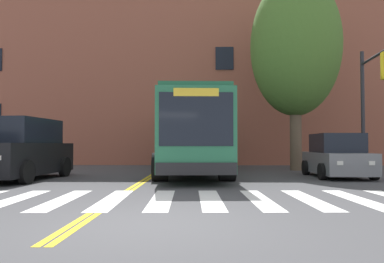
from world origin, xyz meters
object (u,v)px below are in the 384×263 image
at_px(car_black_near_lane, 22,151).
at_px(traffic_light_near_corner, 372,90).
at_px(car_red_behind_bus, 190,147).
at_px(city_bus, 191,134).
at_px(street_tree_curbside_large, 295,46).
at_px(car_grey_far_lane, 337,157).

relative_size(car_black_near_lane, traffic_light_near_corner, 0.90).
xyz_separation_m(car_red_behind_bus, traffic_light_near_corner, (7.64, -10.25, 2.41)).
xyz_separation_m(city_bus, car_black_near_lane, (-6.00, -3.01, -0.67)).
relative_size(car_red_behind_bus, street_tree_curbside_large, 0.49).
height_order(city_bus, car_grey_far_lane, city_bus).
relative_size(car_grey_far_lane, traffic_light_near_corner, 0.70).
relative_size(traffic_light_near_corner, street_tree_curbside_large, 0.55).
bearing_deg(city_bus, street_tree_curbside_large, 22.45).
distance_m(car_grey_far_lane, traffic_light_near_corner, 3.22).
height_order(car_grey_far_lane, traffic_light_near_corner, traffic_light_near_corner).
bearing_deg(car_grey_far_lane, traffic_light_near_corner, 19.89).
bearing_deg(car_black_near_lane, street_tree_curbside_large, 24.76).
xyz_separation_m(car_black_near_lane, car_red_behind_bus, (5.72, 12.12, 0.01)).
xyz_separation_m(city_bus, traffic_light_near_corner, (7.36, -1.14, 1.75)).
bearing_deg(traffic_light_near_corner, city_bus, 171.19).
bearing_deg(city_bus, car_red_behind_bus, 91.79).
distance_m(car_grey_far_lane, car_red_behind_bus, 12.39).
bearing_deg(street_tree_curbside_large, car_grey_far_lane, -81.13).
height_order(car_grey_far_lane, car_red_behind_bus, car_red_behind_bus).
relative_size(city_bus, car_red_behind_bus, 2.34).
bearing_deg(car_black_near_lane, traffic_light_near_corner, 7.98).
height_order(city_bus, car_black_near_lane, city_bus).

